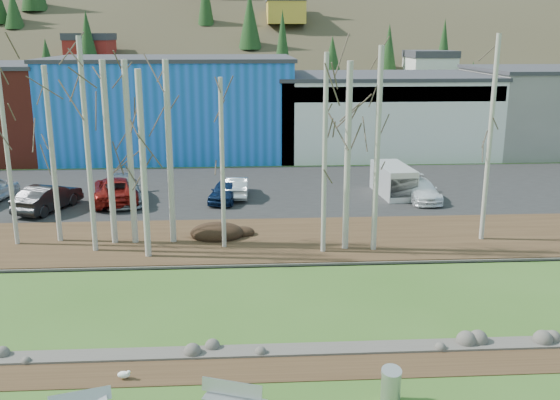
{
  "coord_description": "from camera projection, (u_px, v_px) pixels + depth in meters",
  "views": [
    {
      "loc": [
        -0.08,
        -15.53,
        10.23
      ],
      "look_at": [
        1.67,
        13.23,
        2.5
      ],
      "focal_mm": 40.0,
      "sensor_mm": 36.0,
      "label": 1
    }
  ],
  "objects": [
    {
      "name": "birch_6",
      "position": [
        325.0,
        156.0,
        28.59
      ],
      "size": [
        0.23,
        0.23,
        9.28
      ],
      "color": "beige",
      "rests_on": "far_bank"
    },
    {
      "name": "birch_4",
      "position": [
        143.0,
        166.0,
        28.05
      ],
      "size": [
        0.29,
        0.29,
        8.59
      ],
      "color": "beige",
      "rests_on": "far_bank"
    },
    {
      "name": "litter_bin",
      "position": [
        391.0,
        387.0,
        17.72
      ],
      "size": [
        0.56,
        0.56,
        0.97
      ],
      "primitive_type": "cylinder",
      "rotation": [
        0.0,
        0.0,
        0.0
      ],
      "color": "#A1A4A6",
      "rests_on": "ground"
    },
    {
      "name": "parking_lot",
      "position": [
        245.0,
        190.0,
        41.71
      ],
      "size": [
        80.0,
        14.0,
        0.14
      ],
      "primitive_type": "cube",
      "color": "black",
      "rests_on": "ground"
    },
    {
      "name": "birch_10",
      "position": [
        170.0,
        154.0,
        30.05
      ],
      "size": [
        0.29,
        0.29,
        8.91
      ],
      "color": "beige",
      "rests_on": "far_bank"
    },
    {
      "name": "car_2",
      "position": [
        116.0,
        189.0,
        38.37
      ],
      "size": [
        3.62,
        5.99,
        1.56
      ],
      "primitive_type": "imported",
      "rotation": [
        0.0,
        0.0,
        3.34
      ],
      "color": "maroon",
      "rests_on": "parking_lot"
    },
    {
      "name": "seagull",
      "position": [
        124.0,
        374.0,
        18.95
      ],
      "size": [
        0.46,
        0.22,
        0.34
      ],
      "rotation": [
        0.0,
        0.0,
        -0.28
      ],
      "color": "gold",
      "rests_on": "ground"
    },
    {
      "name": "car_3",
      "position": [
        122.0,
        189.0,
        38.48
      ],
      "size": [
        3.48,
        5.82,
        1.58
      ],
      "primitive_type": "imported",
      "rotation": [
        0.0,
        0.0,
        0.25
      ],
      "color": "gray",
      "rests_on": "parking_lot"
    },
    {
      "name": "far_bank",
      "position": [
        246.0,
        240.0,
        31.58
      ],
      "size": [
        80.0,
        7.0,
        0.15
      ],
      "primitive_type": "cube",
      "color": "#382616",
      "rests_on": "ground"
    },
    {
      "name": "building_blue",
      "position": [
        173.0,
        106.0,
        53.8
      ],
      "size": [
        20.4,
        12.24,
        8.3
      ],
      "color": "#1457AC",
      "rests_on": "ground"
    },
    {
      "name": "dirt_mound",
      "position": [
        217.0,
        232.0,
        31.81
      ],
      "size": [
        2.73,
        1.93,
        0.54
      ],
      "primitive_type": "ellipsoid",
      "color": "black",
      "rests_on": "far_bank"
    },
    {
      "name": "car_1",
      "position": [
        48.0,
        198.0,
        36.48
      ],
      "size": [
        3.19,
        5.0,
        1.56
      ],
      "primitive_type": "imported",
      "rotation": [
        0.0,
        0.0,
        2.79
      ],
      "color": "black",
      "rests_on": "parking_lot"
    },
    {
      "name": "car_4",
      "position": [
        225.0,
        191.0,
        38.48
      ],
      "size": [
        2.33,
        4.03,
        1.29
      ],
      "primitive_type": "imported",
      "rotation": [
        0.0,
        0.0,
        -0.22
      ],
      "color": "#0E2042",
      "rests_on": "parking_lot"
    },
    {
      "name": "birch_11",
      "position": [
        109.0,
        154.0,
        29.88
      ],
      "size": [
        0.29,
        0.29,
        8.91
      ],
      "color": "beige",
      "rests_on": "far_bank"
    },
    {
      "name": "building_white",
      "position": [
        379.0,
        113.0,
        55.02
      ],
      "size": [
        18.36,
        12.24,
        6.8
      ],
      "color": "silver",
      "rests_on": "ground"
    },
    {
      "name": "birch_9",
      "position": [
        490.0,
        140.0,
        30.29
      ],
      "size": [
        0.24,
        0.24,
        10.08
      ],
      "color": "beige",
      "rests_on": "far_bank"
    },
    {
      "name": "building_grey",
      "position": [
        555.0,
        109.0,
        55.91
      ],
      "size": [
        14.28,
        12.24,
        7.3
      ],
      "color": "slate",
      "rests_on": "ground"
    },
    {
      "name": "birch_0",
      "position": [
        52.0,
        156.0,
        30.21
      ],
      "size": [
        0.25,
        0.25,
        8.63
      ],
      "color": "beige",
      "rests_on": "far_bank"
    },
    {
      "name": "birch_7",
      "position": [
        377.0,
        151.0,
        28.84
      ],
      "size": [
        0.26,
        0.26,
        9.57
      ],
      "color": "beige",
      "rests_on": "far_bank"
    },
    {
      "name": "car_5",
      "position": [
        237.0,
        187.0,
        39.61
      ],
      "size": [
        1.5,
        3.94,
        1.28
      ],
      "primitive_type": "imported",
      "rotation": [
        0.0,
        0.0,
        3.11
      ],
      "color": "silver",
      "rests_on": "parking_lot"
    },
    {
      "name": "near_bank_rocks",
      "position": [
        248.0,
        353.0,
        20.61
      ],
      "size": [
        80.0,
        0.8,
        0.5
      ],
      "primitive_type": null,
      "color": "#47423D",
      "rests_on": "ground"
    },
    {
      "name": "far_bank_rocks",
      "position": [
        246.0,
        264.0,
        28.52
      ],
      "size": [
        80.0,
        0.8,
        0.46
      ],
      "primitive_type": null,
      "color": "#47423D",
      "rests_on": "ground"
    },
    {
      "name": "birch_2",
      "position": [
        130.0,
        154.0,
        29.94
      ],
      "size": [
        0.29,
        0.29,
        8.91
      ],
      "color": "beige",
      "rests_on": "far_bank"
    },
    {
      "name": "birch_3",
      "position": [
        87.0,
        148.0,
        28.63
      ],
      "size": [
        0.24,
        0.24,
        9.98
      ],
      "color": "beige",
      "rests_on": "far_bank"
    },
    {
      "name": "birch_1",
      "position": [
        4.0,
        126.0,
        29.35
      ],
      "size": [
        0.21,
        0.21,
        11.65
      ],
      "color": "beige",
      "rests_on": "far_bank"
    },
    {
      "name": "birch_8",
      "position": [
        348.0,
        158.0,
        29.09
      ],
      "size": [
        0.29,
        0.29,
        8.88
      ],
      "color": "beige",
      "rests_on": "far_bank"
    },
    {
      "name": "van_white",
      "position": [
        394.0,
        181.0,
        39.86
      ],
      "size": [
        2.16,
        4.48,
        1.9
      ],
      "rotation": [
        0.0,
        0.0,
        0.08
      ],
      "color": "silver",
      "rests_on": "parking_lot"
    },
    {
      "name": "river",
      "position": [
        247.0,
        301.0,
        24.57
      ],
      "size": [
        80.0,
        8.0,
        0.9
      ],
      "primitive_type": null,
      "color": "#131E31",
      "rests_on": "ground"
    },
    {
      "name": "birch_5",
      "position": [
        222.0,
        165.0,
        29.38
      ],
      "size": [
        0.21,
        0.21,
        8.14
      ],
      "color": "beige",
      "rests_on": "far_bank"
    },
    {
      "name": "dirt_strip",
      "position": [
        249.0,
        368.0,
        19.64
      ],
      "size": [
        80.0,
        1.8,
        0.03
      ],
      "primitive_type": "cube",
      "color": "#382616",
      "rests_on": "ground"
    },
    {
      "name": "car_6",
      "position": [
        421.0,
        190.0,
        38.8
      ],
      "size": [
        1.89,
        4.43,
        1.27
      ],
      "primitive_type": "imported",
      "rotation": [
        0.0,
        0.0,
        0.03
      ],
      "color": "white",
      "rests_on": "parking_lot"
    },
    {
      "name": "bench_intact",
      "position": [
        234.0,
        399.0,
        17.24
      ],
      "size": [
        1.84,
        1.09,
        0.89
      ],
      "rotation": [
        0.0,
        0.0,
        -0.35
      ],
      "color": "#A1A4A6",
      "rests_on": "ground"
    }
  ]
}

